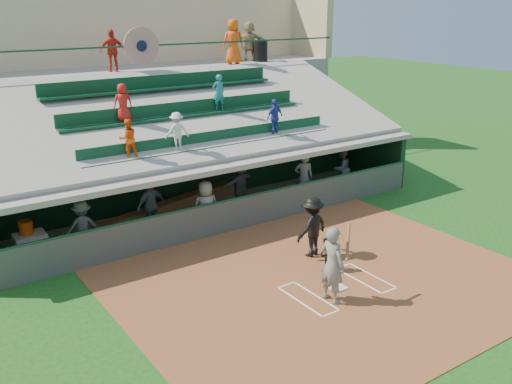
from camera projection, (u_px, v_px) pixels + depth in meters
ground at (337, 288)px, 15.22m from camera, size 100.00×100.00×0.00m
dirt_slab at (325, 281)px, 15.60m from camera, size 11.00×9.00×0.02m
home_plate at (337, 287)px, 15.21m from camera, size 0.43×0.43×0.03m
batters_box_chalk at (337, 288)px, 15.21m from camera, size 2.65×1.85×0.01m
dugout_floor at (210, 214)px, 20.49m from camera, size 16.00×3.50×0.04m
concourse_slab at (132, 121)px, 25.05m from camera, size 20.00×3.00×4.60m
grandstand at (161, 134)px, 22.72m from camera, size 20.40×10.40×7.80m
batter_at_plate at (333, 264)px, 14.25m from camera, size 0.90×0.81×2.01m
catcher at (325, 254)px, 16.05m from camera, size 0.59×0.53×0.99m
home_umpire at (312, 227)px, 16.89m from camera, size 1.30×0.90×1.84m
dugout_bench at (194, 199)px, 21.27m from camera, size 15.78×5.18×0.49m
white_table at (31, 246)px, 16.81m from camera, size 0.89×0.67×0.78m
water_cooler at (26, 227)px, 16.62m from camera, size 0.40×0.40×0.40m
dugout_player_a at (83, 226)px, 17.20m from camera, size 1.10×0.73×1.59m
dugout_player_b at (151, 206)px, 18.59m from camera, size 1.14×0.66×1.83m
dugout_player_c at (206, 208)px, 18.48m from camera, size 0.96×0.71×1.79m
dugout_player_d at (240, 184)px, 20.84m from camera, size 1.78×1.10×1.83m
dugout_player_e at (304, 178)px, 21.34m from camera, size 0.85×0.78×1.94m
dugout_player_f at (341, 168)px, 22.88m from camera, size 0.93×0.76×1.76m
trash_bin at (261, 51)px, 26.79m from camera, size 0.65×0.65×0.97m
concourse_staff_a at (113, 51)px, 22.71m from camera, size 1.02×0.55×1.65m
concourse_staff_b at (233, 42)px, 25.39m from camera, size 1.12×0.90×1.98m
concourse_staff_c at (249, 41)px, 26.85m from camera, size 1.78×0.96×1.83m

